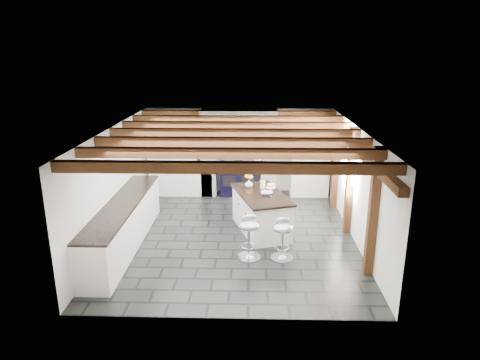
{
  "coord_description": "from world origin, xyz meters",
  "views": [
    {
      "loc": [
        0.35,
        -8.43,
        3.83
      ],
      "look_at": [
        0.1,
        0.4,
        1.1
      ],
      "focal_mm": 32.0,
      "sensor_mm": 36.0,
      "label": 1
    }
  ],
  "objects_px": {
    "range_cooker": "(239,178)",
    "bar_stool_near": "(282,234)",
    "kitchen_island": "(261,212)",
    "bar_stool_far": "(249,232)"
  },
  "relations": [
    {
      "from": "kitchen_island",
      "to": "bar_stool_far",
      "type": "relative_size",
      "value": 2.26
    },
    {
      "from": "range_cooker",
      "to": "kitchen_island",
      "type": "xyz_separation_m",
      "value": [
        0.56,
        -2.46,
        -0.02
      ]
    },
    {
      "from": "bar_stool_near",
      "to": "bar_stool_far",
      "type": "bearing_deg",
      "value": 164.59
    },
    {
      "from": "kitchen_island",
      "to": "bar_stool_far",
      "type": "height_order",
      "value": "kitchen_island"
    },
    {
      "from": "range_cooker",
      "to": "kitchen_island",
      "type": "height_order",
      "value": "kitchen_island"
    },
    {
      "from": "range_cooker",
      "to": "bar_stool_near",
      "type": "relative_size",
      "value": 1.24
    },
    {
      "from": "bar_stool_near",
      "to": "bar_stool_far",
      "type": "relative_size",
      "value": 0.95
    },
    {
      "from": "range_cooker",
      "to": "kitchen_island",
      "type": "relative_size",
      "value": 0.52
    },
    {
      "from": "kitchen_island",
      "to": "bar_stool_near",
      "type": "bearing_deg",
      "value": -91.32
    },
    {
      "from": "bar_stool_near",
      "to": "bar_stool_far",
      "type": "xyz_separation_m",
      "value": [
        -0.63,
        0.01,
        0.03
      ]
    }
  ]
}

